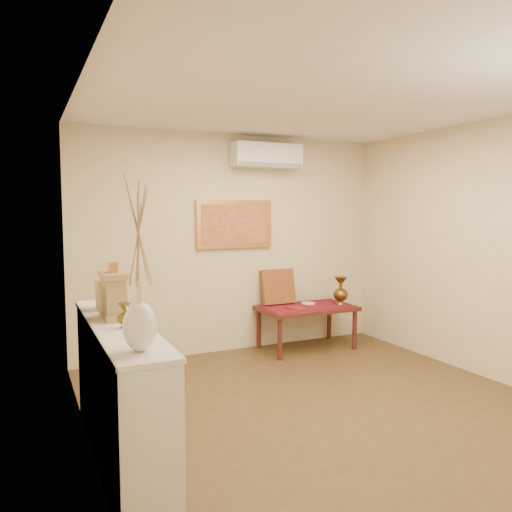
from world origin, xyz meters
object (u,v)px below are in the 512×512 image
low_table (307,311)px  display_ledge (119,391)px  brass_urn_tall (341,287)px  mantel_clock (114,295)px  wooden_chest (107,294)px  white_vase (139,262)px

low_table → display_ledge: bearing=-144.9°
brass_urn_tall → display_ledge: (-3.13, -1.79, -0.29)m
display_ledge → mantel_clock: 0.69m
wooden_chest → low_table: (2.66, 1.32, -0.62)m
mantel_clock → wooden_chest: bearing=88.7°
brass_urn_tall → wooden_chest: wooden_chest is taller
white_vase → brass_urn_tall: bearing=39.1°
display_ledge → low_table: 3.27m
brass_urn_tall → display_ledge: size_ratio=0.22×
brass_urn_tall → mantel_clock: (-3.12, -1.61, 0.38)m
display_ledge → wooden_chest: wooden_chest is taller
wooden_chest → low_table: bearing=26.4°
brass_urn_tall → low_table: size_ratio=0.36×
white_vase → brass_urn_tall: size_ratio=2.31×
mantel_clock → wooden_chest: size_ratio=1.68×
display_ledge → mantel_clock: bearing=87.4°
display_ledge → low_table: display_ledge is taller
display_ledge → mantel_clock: mantel_clock is taller
brass_urn_tall → low_table: brass_urn_tall is taller
wooden_chest → white_vase: bearing=-91.0°
mantel_clock → low_table: (2.67, 1.70, -0.67)m
display_ledge → wooden_chest: 0.83m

